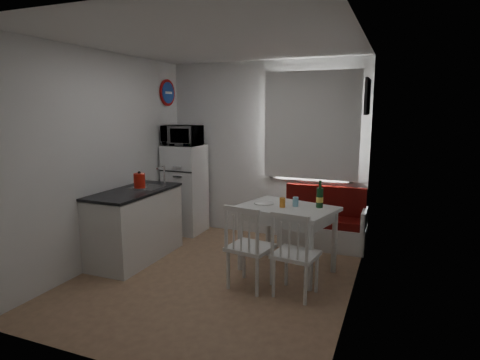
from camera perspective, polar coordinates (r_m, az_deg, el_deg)
The scene contains 22 objects.
floor at distance 4.76m, azimuth -3.46°, elevation -13.58°, with size 3.00×3.50×0.02m, color #90694C.
ceiling at distance 4.41m, azimuth -3.83°, elevation 19.07°, with size 3.00×3.50×0.02m, color white.
wall_back at distance 6.02m, azimuth 3.58°, elevation 4.27°, with size 3.00×0.02×2.60m, color white.
wall_front at distance 2.95m, azimuth -18.47°, elevation -2.39°, with size 3.00×0.02×2.60m, color white.
wall_left at distance 5.22m, azimuth -18.68°, elevation 2.86°, with size 0.02×3.50×2.60m, color white.
wall_right at distance 4.00m, azimuth 16.16°, elevation 0.92°, with size 0.02×3.50×2.60m, color white.
window at distance 5.78m, azimuth 10.17°, elevation 7.12°, with size 1.22×0.06×1.47m, color silver.
curtain at distance 5.71m, azimuth 10.04°, elevation 7.59°, with size 1.35×0.02×1.50m, color white.
kitchen_counter at distance 5.32m, azimuth -14.59°, elevation -6.09°, with size 0.62×1.32×1.16m.
wall_sign at distance 6.35m, azimuth -10.22°, elevation 12.12°, with size 0.40×0.40×0.03m, color #1B43A6.
picture_frame at distance 5.05m, azimuth 17.63°, elevation 11.23°, with size 0.04×0.52×0.42m, color black.
bench at distance 5.76m, azimuth 11.66°, elevation -6.58°, with size 1.17×0.45×0.84m.
dining_table at distance 4.72m, azimuth 6.77°, elevation -4.82°, with size 1.21×0.98×0.79m.
chair_left at distance 4.22m, azimuth 1.02°, elevation -8.35°, with size 0.50×0.48×0.50m.
chair_right at distance 4.09m, azimuth 7.68°, elevation -9.26°, with size 0.48×0.46×0.49m.
fridge at distance 6.27m, azimuth -7.80°, elevation -1.29°, with size 0.54×0.54×1.36m, color white.
microwave at distance 6.12m, azimuth -8.22°, elevation 6.28°, with size 0.54×0.37×0.30m, color white.
kettle at distance 5.21m, azimuth -14.11°, elevation -0.12°, with size 0.17×0.17×0.23m, color red.
wine_bottle at distance 4.69m, azimuth 11.29°, elevation -1.94°, with size 0.08×0.08×0.32m, color #154320, non-canonical shape.
drinking_glass_orange at distance 4.65m, azimuth 6.05°, elevation -3.20°, with size 0.07×0.07×0.11m, color orange.
drinking_glass_blue at distance 4.72m, azimuth 7.91°, elevation -3.07°, with size 0.07×0.07×0.11m, color #80BCDA.
plate at distance 4.80m, azimuth 3.40°, elevation -3.32°, with size 0.23×0.23×0.02m, color white.
Camera 1 is at (1.88, -3.93, 1.91)m, focal length 30.00 mm.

